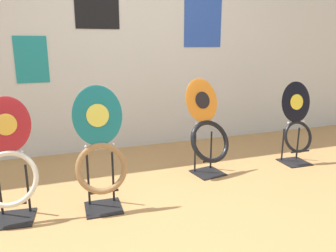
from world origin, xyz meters
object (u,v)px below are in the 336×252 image
toilet_seat_display_crimson_swirl (9,166)px  toilet_seat_display_orange_sun (207,130)px  toilet_seat_display_teal_sax (101,156)px  toilet_seat_display_jazz_black (297,126)px

toilet_seat_display_crimson_swirl → toilet_seat_display_orange_sun: 1.77m
toilet_seat_display_crimson_swirl → toilet_seat_display_teal_sax: 0.65m
toilet_seat_display_crimson_swirl → toilet_seat_display_orange_sun: toilet_seat_display_orange_sun is taller
toilet_seat_display_orange_sun → toilet_seat_display_crimson_swirl: bearing=-169.3°
toilet_seat_display_jazz_black → toilet_seat_display_orange_sun: (-1.04, 0.06, 0.04)m
toilet_seat_display_crimson_swirl → toilet_seat_display_jazz_black: size_ratio=1.03×
toilet_seat_display_jazz_black → toilet_seat_display_teal_sax: toilet_seat_display_teal_sax is taller
toilet_seat_display_jazz_black → toilet_seat_display_teal_sax: size_ratio=0.91×
toilet_seat_display_orange_sun → toilet_seat_display_jazz_black: bearing=-3.5°
toilet_seat_display_jazz_black → toilet_seat_display_orange_sun: 1.04m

